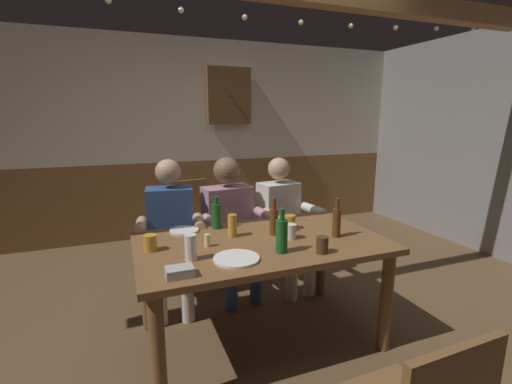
{
  "coord_description": "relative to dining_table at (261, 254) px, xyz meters",
  "views": [
    {
      "loc": [
        -0.83,
        -2.17,
        1.54
      ],
      "look_at": [
        0.0,
        -0.0,
        1.04
      ],
      "focal_mm": 25.02,
      "sensor_mm": 36.0,
      "label": 1
    }
  ],
  "objects": [
    {
      "name": "person_2",
      "position": [
        0.5,
        0.69,
        0.01
      ],
      "size": [
        0.52,
        0.56,
        1.17
      ],
      "rotation": [
        0.0,
        0.0,
        3.29
      ],
      "color": "silver",
      "rests_on": "ground_plane"
    },
    {
      "name": "dining_table",
      "position": [
        0.0,
        0.0,
        0.0
      ],
      "size": [
        1.61,
        0.96,
        0.73
      ],
      "color": "brown",
      "rests_on": "ground_plane"
    },
    {
      "name": "plate_0",
      "position": [
        -0.25,
        -0.26,
        0.11
      ],
      "size": [
        0.27,
        0.27,
        0.01
      ],
      "primitive_type": "cylinder",
      "color": "white",
      "rests_on": "dining_table"
    },
    {
      "name": "pint_glass_3",
      "position": [
        -0.7,
        0.06,
        0.15
      ],
      "size": [
        0.08,
        0.08,
        0.1
      ],
      "primitive_type": "cylinder",
      "color": "gold",
      "rests_on": "dining_table"
    },
    {
      "name": "chair_empty_near_right",
      "position": [
        -0.17,
        1.43,
        -0.15
      ],
      "size": [
        0.49,
        0.49,
        0.88
      ],
      "rotation": [
        0.0,
        0.0,
        -3.02
      ],
      "color": "brown",
      "rests_on": "ground_plane"
    },
    {
      "name": "person_0",
      "position": [
        -0.49,
        0.7,
        0.03
      ],
      "size": [
        0.54,
        0.57,
        1.2
      ],
      "rotation": [
        0.0,
        0.0,
        3.01
      ],
      "color": "#2D4C84",
      "rests_on": "ground_plane"
    },
    {
      "name": "bottle_3",
      "position": [
        0.13,
        0.07,
        0.2
      ],
      "size": [
        0.06,
        0.06,
        0.26
      ],
      "color": "#593314",
      "rests_on": "dining_table"
    },
    {
      "name": "back_wall_upper",
      "position": [
        0.0,
        2.52,
        1.08
      ],
      "size": [
        5.9,
        0.12,
        1.5
      ],
      "primitive_type": "cube",
      "color": "silver"
    },
    {
      "name": "plate_1",
      "position": [
        -0.44,
        0.36,
        0.11
      ],
      "size": [
        0.2,
        0.2,
        0.01
      ],
      "primitive_type": "cylinder",
      "color": "white",
      "rests_on": "dining_table"
    },
    {
      "name": "ground_plane",
      "position": [
        0.0,
        0.09,
        -0.63
      ],
      "size": [
        7.08,
        7.08,
        0.0
      ],
      "primitive_type": "plane",
      "color": "brown"
    },
    {
      "name": "bottle_1",
      "position": [
        0.5,
        -0.12,
        0.21
      ],
      "size": [
        0.06,
        0.06,
        0.27
      ],
      "color": "#593314",
      "rests_on": "dining_table"
    },
    {
      "name": "person_1",
      "position": [
        0.01,
        0.71,
        0.04
      ],
      "size": [
        0.58,
        0.55,
        1.19
      ],
      "rotation": [
        0.0,
        0.0,
        3.25
      ],
      "color": "#B78493",
      "rests_on": "ground_plane"
    },
    {
      "name": "pint_glass_4",
      "position": [
        0.29,
        0.15,
        0.15
      ],
      "size": [
        0.08,
        0.08,
        0.1
      ],
      "primitive_type": "cylinder",
      "color": "gold",
      "rests_on": "dining_table"
    },
    {
      "name": "bottle_0",
      "position": [
        0.04,
        -0.25,
        0.21
      ],
      "size": [
        0.07,
        0.07,
        0.27
      ],
      "color": "#195923",
      "rests_on": "dining_table"
    },
    {
      "name": "pint_glass_0",
      "position": [
        0.26,
        -0.34,
        0.15
      ],
      "size": [
        0.07,
        0.07,
        0.1
      ],
      "primitive_type": "cylinder",
      "color": "#4C2D19",
      "rests_on": "dining_table"
    },
    {
      "name": "pint_glass_5",
      "position": [
        -0.15,
        0.13,
        0.18
      ],
      "size": [
        0.06,
        0.06,
        0.15
      ],
      "primitive_type": "cylinder",
      "color": "gold",
      "rests_on": "dining_table"
    },
    {
      "name": "pint_glass_2",
      "position": [
        -0.49,
        -0.17,
        0.18
      ],
      "size": [
        0.07,
        0.07,
        0.15
      ],
      "primitive_type": "cylinder",
      "color": "white",
      "rests_on": "dining_table"
    },
    {
      "name": "bottle_2",
      "position": [
        -0.21,
        0.35,
        0.2
      ],
      "size": [
        0.07,
        0.07,
        0.24
      ],
      "color": "#195923",
      "rests_on": "dining_table"
    },
    {
      "name": "back_wall_wainscot",
      "position": [
        0.0,
        2.52,
        -0.15
      ],
      "size": [
        5.9,
        0.12,
        0.96
      ],
      "primitive_type": "cube",
      "color": "brown",
      "rests_on": "ground_plane"
    },
    {
      "name": "condiment_caddy",
      "position": [
        -0.59,
        -0.36,
        0.13
      ],
      "size": [
        0.14,
        0.1,
        0.05
      ],
      "primitive_type": "cube",
      "color": "#B2B7BC",
      "rests_on": "dining_table"
    },
    {
      "name": "string_lights",
      "position": [
        0.0,
        0.3,
        1.57
      ],
      "size": [
        4.17,
        0.04,
        0.13
      ],
      "color": "#F9EAB2"
    },
    {
      "name": "pint_glass_1",
      "position": [
        0.19,
        -0.05,
        0.15
      ],
      "size": [
        0.08,
        0.08,
        0.1
      ],
      "primitive_type": "cylinder",
      "color": "white",
      "rests_on": "dining_table"
    },
    {
      "name": "table_candle",
      "position": [
        -0.36,
        0.01,
        0.14
      ],
      "size": [
        0.04,
        0.04,
        0.08
      ],
      "primitive_type": "cylinder",
      "color": "#F9E08C",
      "rests_on": "dining_table"
    },
    {
      "name": "wall_dart_cabinet",
      "position": [
        0.51,
        2.39,
        1.15
      ],
      "size": [
        0.56,
        0.15,
        0.7
      ],
      "color": "brown"
    }
  ]
}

